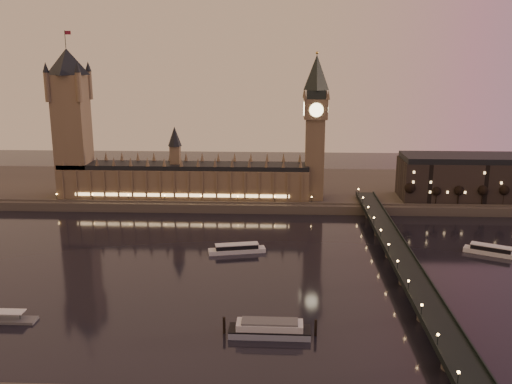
# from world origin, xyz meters

# --- Properties ---
(ground) EXTENTS (700.00, 700.00, 0.00)m
(ground) POSITION_xyz_m (0.00, 0.00, 0.00)
(ground) COLOR black
(ground) RESTS_ON ground
(far_embankment) EXTENTS (560.00, 130.00, 6.00)m
(far_embankment) POSITION_xyz_m (30.00, 165.00, 3.00)
(far_embankment) COLOR #423D35
(far_embankment) RESTS_ON ground
(palace_of_westminster) EXTENTS (180.00, 26.62, 52.00)m
(palace_of_westminster) POSITION_xyz_m (-40.12, 120.99, 21.71)
(palace_of_westminster) COLOR brown
(palace_of_westminster) RESTS_ON ground
(victoria_tower) EXTENTS (31.68, 31.68, 118.00)m
(victoria_tower) POSITION_xyz_m (-120.00, 121.00, 65.79)
(victoria_tower) COLOR brown
(victoria_tower) RESTS_ON ground
(big_ben) EXTENTS (17.68, 17.68, 104.00)m
(big_ben) POSITION_xyz_m (53.99, 120.99, 63.95)
(big_ben) COLOR brown
(big_ben) RESTS_ON ground
(westminster_bridge) EXTENTS (13.20, 260.00, 15.30)m
(westminster_bridge) POSITION_xyz_m (91.61, 0.00, 5.52)
(westminster_bridge) COLOR black
(westminster_bridge) RESTS_ON ground
(city_block) EXTENTS (155.00, 45.00, 34.00)m
(city_block) POSITION_xyz_m (194.94, 130.93, 22.24)
(city_block) COLOR black
(city_block) RESTS_ON ground
(bare_tree_0) EXTENTS (6.53, 6.53, 13.27)m
(bare_tree_0) POSITION_xyz_m (122.16, 109.00, 15.92)
(bare_tree_0) COLOR black
(bare_tree_0) RESTS_ON ground
(bare_tree_1) EXTENTS (6.53, 6.53, 13.27)m
(bare_tree_1) POSITION_xyz_m (137.98, 109.00, 15.92)
(bare_tree_1) COLOR black
(bare_tree_1) RESTS_ON ground
(bare_tree_2) EXTENTS (6.53, 6.53, 13.27)m
(bare_tree_2) POSITION_xyz_m (153.80, 109.00, 15.92)
(bare_tree_2) COLOR black
(bare_tree_2) RESTS_ON ground
(bare_tree_3) EXTENTS (6.53, 6.53, 13.27)m
(bare_tree_3) POSITION_xyz_m (169.62, 109.00, 15.92)
(bare_tree_3) COLOR black
(bare_tree_3) RESTS_ON ground
(bare_tree_4) EXTENTS (6.53, 6.53, 13.27)m
(bare_tree_4) POSITION_xyz_m (185.44, 109.00, 15.92)
(bare_tree_4) COLOR black
(bare_tree_4) RESTS_ON ground
(cruise_boat_a) EXTENTS (32.68, 13.48, 5.11)m
(cruise_boat_a) POSITION_xyz_m (5.95, 21.96, 2.25)
(cruise_boat_a) COLOR silver
(cruise_boat_a) RESTS_ON ground
(cruise_boat_b) EXTENTS (28.52, 19.13, 5.24)m
(cruise_boat_b) POSITION_xyz_m (147.65, 25.57, 2.31)
(cruise_boat_b) COLOR silver
(cruise_boat_b) RESTS_ON ground
(moored_barge) EXTENTS (37.72, 9.54, 6.91)m
(moored_barge) POSITION_xyz_m (26.48, -73.53, 2.92)
(moored_barge) COLOR #8995AE
(moored_barge) RESTS_ON ground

